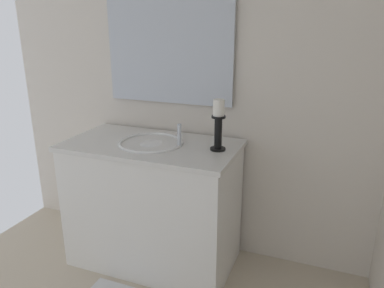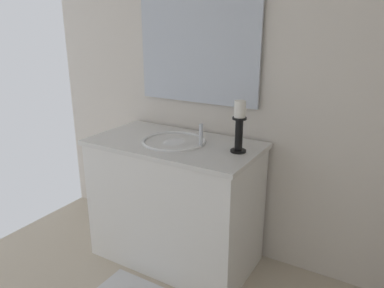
# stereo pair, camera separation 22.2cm
# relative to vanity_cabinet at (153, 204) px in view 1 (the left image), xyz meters

# --- Properties ---
(wall_left) EXTENTS (0.04, 2.60, 2.45)m
(wall_left) POSITION_rel_vanity_cabinet_xyz_m (-0.32, 0.07, 0.81)
(wall_left) COLOR silver
(wall_left) RESTS_ON ground
(vanity_cabinet) EXTENTS (0.58, 1.08, 0.83)m
(vanity_cabinet) POSITION_rel_vanity_cabinet_xyz_m (0.00, 0.00, 0.00)
(vanity_cabinet) COLOR white
(vanity_cabinet) RESTS_ON ground
(sink_basin) EXTENTS (0.40, 0.40, 0.24)m
(sink_basin) POSITION_rel_vanity_cabinet_xyz_m (0.00, 0.00, 0.37)
(sink_basin) COLOR white
(sink_basin) RESTS_ON vanity_cabinet
(mirror) EXTENTS (0.02, 0.86, 0.71)m
(mirror) POSITION_rel_vanity_cabinet_xyz_m (-0.28, 0.00, 0.97)
(mirror) COLOR silver
(candle_holder_tall) EXTENTS (0.09, 0.09, 0.30)m
(candle_holder_tall) POSITION_rel_vanity_cabinet_xyz_m (-0.03, 0.42, 0.57)
(candle_holder_tall) COLOR black
(candle_holder_tall) RESTS_ON vanity_cabinet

